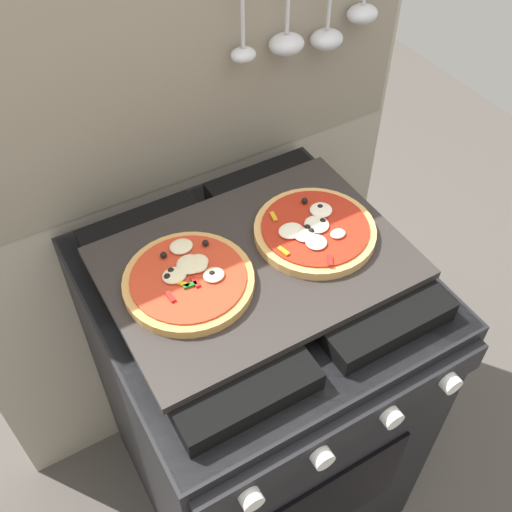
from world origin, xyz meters
name	(u,v)px	position (x,y,z in m)	size (l,w,h in m)	color
ground_plane	(256,472)	(0.00, 0.00, 0.00)	(4.00, 4.00, 0.00)	#4C4742
kitchen_backsplash	(184,204)	(0.00, 0.33, 0.79)	(1.10, 0.09, 1.55)	#B2A893
stove	(256,393)	(0.00, 0.00, 0.45)	(0.60, 0.64, 0.90)	black
baking_tray	(256,263)	(0.00, 0.00, 0.91)	(0.54, 0.38, 0.02)	#2D2826
pizza_left	(189,280)	(-0.13, 0.01, 0.93)	(0.23, 0.23, 0.03)	tan
pizza_right	(315,231)	(0.13, 0.00, 0.93)	(0.23, 0.23, 0.03)	tan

